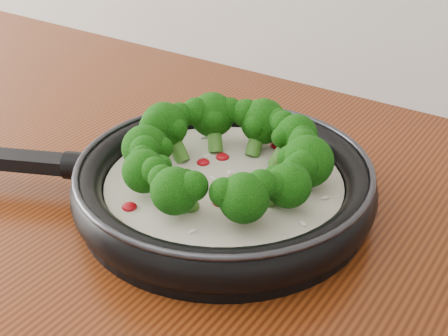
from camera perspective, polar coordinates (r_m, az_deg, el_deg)
The scene contains 1 object.
skillet at distance 0.65m, azimuth -0.20°, elevation -0.84°, with size 0.55×0.45×0.10m.
Camera 1 is at (0.43, 0.65, 1.28)m, focal length 47.06 mm.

